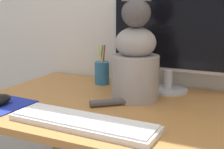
{
  "coord_description": "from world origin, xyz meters",
  "views": [
    {
      "loc": [
        0.41,
        -1.01,
        1.08
      ],
      "look_at": [
        -0.03,
        -0.07,
        0.85
      ],
      "focal_mm": 50.0,
      "sensor_mm": 36.0,
      "label": 1
    }
  ],
  "objects_px": {
    "cat": "(135,60)",
    "pen_cup": "(102,72)",
    "keyboard": "(83,122)",
    "monitor": "(170,34)"
  },
  "relations": [
    {
      "from": "cat",
      "to": "pen_cup",
      "type": "distance_m",
      "value": 0.29
    },
    {
      "from": "keyboard",
      "to": "cat",
      "type": "xyz_separation_m",
      "value": [
        0.04,
        0.32,
        0.14
      ]
    },
    {
      "from": "monitor",
      "to": "cat",
      "type": "distance_m",
      "value": 0.21
    },
    {
      "from": "keyboard",
      "to": "cat",
      "type": "bearing_deg",
      "value": 84.11
    },
    {
      "from": "keyboard",
      "to": "cat",
      "type": "distance_m",
      "value": 0.36
    },
    {
      "from": "monitor",
      "to": "pen_cup",
      "type": "xyz_separation_m",
      "value": [
        -0.31,
        -0.02,
        -0.19
      ]
    },
    {
      "from": "keyboard",
      "to": "cat",
      "type": "relative_size",
      "value": 1.15
    },
    {
      "from": "keyboard",
      "to": "pen_cup",
      "type": "distance_m",
      "value": 0.51
    },
    {
      "from": "pen_cup",
      "to": "cat",
      "type": "bearing_deg",
      "value": -34.83
    },
    {
      "from": "monitor",
      "to": "cat",
      "type": "bearing_deg",
      "value": -116.88
    }
  ]
}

